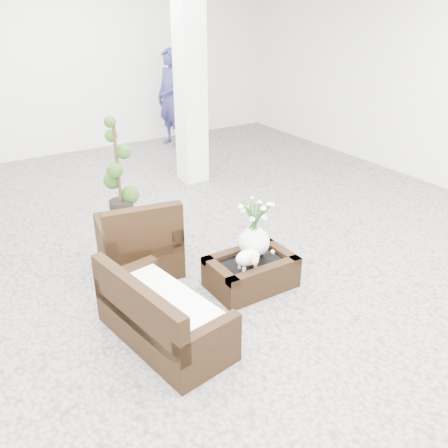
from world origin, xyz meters
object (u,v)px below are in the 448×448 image
armchair (138,233)px  topiary (118,168)px  coffee_table (251,273)px  loveseat (164,306)px

armchair → topiary: (0.37, 1.52, 0.26)m
coffee_table → topiary: size_ratio=0.64×
loveseat → topiary: bearing=-22.9°
topiary → armchair: bearing=-103.8°
coffee_table → topiary: (-0.49, 2.52, 0.55)m
coffee_table → armchair: armchair is taller
topiary → coffee_table: bearing=-79.0°
coffee_table → loveseat: bearing=-165.1°
coffee_table → loveseat: size_ratio=0.67×
armchair → topiary: topiary is taller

